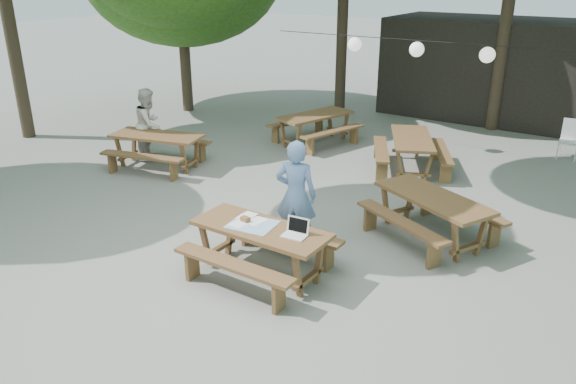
% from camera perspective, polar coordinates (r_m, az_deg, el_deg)
% --- Properties ---
extents(ground, '(80.00, 80.00, 0.00)m').
position_cam_1_polar(ground, '(9.11, -1.10, -5.32)').
color(ground, slate).
rests_on(ground, ground).
extents(pavilion, '(6.00, 3.00, 2.80)m').
position_cam_1_polar(pavilion, '(17.86, 20.20, 11.69)').
color(pavilion, black).
rests_on(pavilion, ground).
extents(main_picnic_table, '(2.00, 1.58, 0.75)m').
position_cam_1_polar(main_picnic_table, '(8.11, -2.74, -5.89)').
color(main_picnic_table, '#53311D').
rests_on(main_picnic_table, ground).
extents(picnic_table_nw, '(2.24, 2.01, 0.75)m').
position_cam_1_polar(picnic_table_nw, '(12.80, -13.07, 4.15)').
color(picnic_table_nw, '#53311D').
rests_on(picnic_table_nw, ground).
extents(picnic_table_ne, '(2.40, 2.25, 0.75)m').
position_cam_1_polar(picnic_table_ne, '(9.43, 14.35, -2.44)').
color(picnic_table_ne, '#53311D').
rests_on(picnic_table_ne, ground).
extents(picnic_table_far_w, '(2.06, 2.27, 0.75)m').
position_cam_1_polar(picnic_table_far_w, '(14.23, 2.73, 6.48)').
color(picnic_table_far_w, '#53311D').
rests_on(picnic_table_far_w, ground).
extents(picnic_table_far_e, '(2.27, 2.41, 0.75)m').
position_cam_1_polar(picnic_table_far_e, '(12.58, 12.39, 3.90)').
color(picnic_table_far_e, '#53311D').
rests_on(picnic_table_far_e, ground).
extents(woman, '(0.74, 0.60, 1.77)m').
position_cam_1_polar(woman, '(8.67, 0.82, -0.34)').
color(woman, '#7BA2E1').
rests_on(woman, ground).
extents(second_person, '(0.90, 0.99, 1.64)m').
position_cam_1_polar(second_person, '(13.33, -13.91, 6.73)').
color(second_person, silver).
rests_on(second_person, ground).
extents(plastic_chair, '(0.45, 0.45, 0.90)m').
position_cam_1_polar(plastic_chair, '(14.64, 26.59, 4.07)').
color(plastic_chair, silver).
rests_on(plastic_chair, ground).
extents(laptop, '(0.35, 0.29, 0.24)m').
position_cam_1_polar(laptop, '(7.69, 0.82, -3.98)').
color(laptop, white).
rests_on(laptop, main_picnic_table).
extents(tabletop_clutter, '(0.72, 0.64, 0.08)m').
position_cam_1_polar(tabletop_clutter, '(8.05, -3.81, -3.16)').
color(tabletop_clutter, '#3981C3').
rests_on(tabletop_clutter, main_picnic_table).
extents(paper_lanterns, '(9.00, 0.34, 0.38)m').
position_cam_1_polar(paper_lanterns, '(13.65, 13.00, 13.95)').
color(paper_lanterns, black).
rests_on(paper_lanterns, ground).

